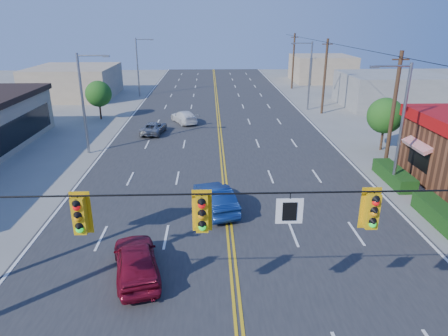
{
  "coord_description": "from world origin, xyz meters",
  "views": [
    {
      "loc": [
        -0.95,
        -9.77,
        10.39
      ],
      "look_at": [
        -0.16,
        12.13,
        2.2
      ],
      "focal_mm": 32.0,
      "sensor_mm": 36.0,
      "label": 1
    }
  ],
  "objects_px": {
    "signal_span": "(241,230)",
    "car_blue": "(215,199)",
    "car_silver": "(154,128)",
    "car_white": "(184,117)",
    "car_magenta": "(136,261)"
  },
  "relations": [
    {
      "from": "signal_span",
      "to": "car_blue",
      "type": "xyz_separation_m",
      "value": [
        -0.58,
        10.99,
        -4.15
      ]
    },
    {
      "from": "car_silver",
      "to": "car_white",
      "type": "bearing_deg",
      "value": -114.73
    },
    {
      "from": "signal_span",
      "to": "car_magenta",
      "type": "relative_size",
      "value": 5.51
    },
    {
      "from": "signal_span",
      "to": "car_magenta",
      "type": "xyz_separation_m",
      "value": [
        -4.04,
        4.82,
        -4.13
      ]
    },
    {
      "from": "car_magenta",
      "to": "car_white",
      "type": "distance_m",
      "value": 26.98
    },
    {
      "from": "car_magenta",
      "to": "car_blue",
      "type": "xyz_separation_m",
      "value": [
        3.46,
        6.17,
        -0.01
      ]
    },
    {
      "from": "car_silver",
      "to": "car_blue",
      "type": "bearing_deg",
      "value": 117.01
    },
    {
      "from": "car_magenta",
      "to": "car_white",
      "type": "xyz_separation_m",
      "value": [
        0.47,
        26.97,
        -0.12
      ]
    },
    {
      "from": "car_blue",
      "to": "car_white",
      "type": "bearing_deg",
      "value": -97.8
    },
    {
      "from": "car_blue",
      "to": "car_silver",
      "type": "distance_m",
      "value": 17.6
    },
    {
      "from": "car_magenta",
      "to": "car_silver",
      "type": "xyz_separation_m",
      "value": [
        -2.21,
        22.83,
        -0.19
      ]
    },
    {
      "from": "car_silver",
      "to": "signal_span",
      "type": "bearing_deg",
      "value": 110.97
    },
    {
      "from": "car_blue",
      "to": "car_silver",
      "type": "xyz_separation_m",
      "value": [
        -5.67,
        16.66,
        -0.18
      ]
    },
    {
      "from": "car_blue",
      "to": "car_magenta",
      "type": "bearing_deg",
      "value": 44.79
    },
    {
      "from": "car_white",
      "to": "car_silver",
      "type": "height_order",
      "value": "car_white"
    }
  ]
}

